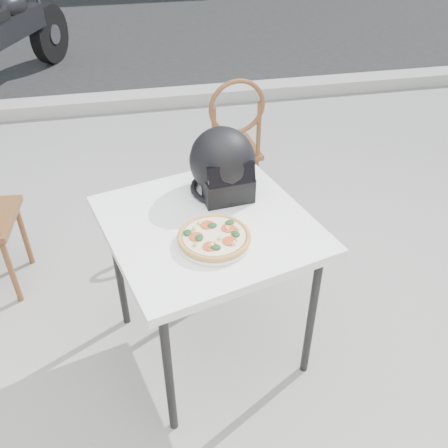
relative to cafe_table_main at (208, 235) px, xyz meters
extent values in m
plane|color=gray|center=(-0.11, 0.10, -0.72)|extent=(80.00, 80.00, 0.00)
cube|color=black|center=(-0.11, 7.10, -0.72)|extent=(30.00, 8.00, 0.00)
cube|color=#A4A39A|center=(-0.11, 3.10, -0.66)|extent=(30.00, 0.25, 0.12)
cube|color=white|center=(0.00, 0.00, 0.05)|extent=(1.02, 1.02, 0.04)
cylinder|color=black|center=(-0.24, -0.42, -0.34)|extent=(0.05, 0.05, 0.75)
cylinder|color=black|center=(0.42, -0.24, -0.34)|extent=(0.05, 0.05, 0.75)
cylinder|color=black|center=(-0.42, 0.24, -0.34)|extent=(0.05, 0.05, 0.75)
cylinder|color=black|center=(0.24, 0.42, -0.34)|extent=(0.05, 0.05, 0.75)
cylinder|color=white|center=(0.00, -0.14, 0.08)|extent=(0.37, 0.37, 0.01)
torus|color=white|center=(0.00, -0.14, 0.08)|extent=(0.39, 0.39, 0.02)
cylinder|color=#BF8E46|center=(0.00, -0.14, 0.10)|extent=(0.36, 0.36, 0.01)
torus|color=#BF8E46|center=(0.00, -0.14, 0.10)|extent=(0.37, 0.37, 0.02)
cylinder|color=red|center=(0.00, -0.14, 0.10)|extent=(0.32, 0.32, 0.00)
cylinder|color=beige|center=(0.00, -0.14, 0.11)|extent=(0.31, 0.31, 0.00)
cylinder|color=#BB4220|center=(0.06, -0.11, 0.11)|extent=(0.07, 0.07, 0.00)
cylinder|color=#BB4220|center=(-0.02, -0.07, 0.11)|extent=(0.07, 0.07, 0.00)
cylinder|color=#BB4220|center=(-0.07, -0.14, 0.11)|extent=(0.07, 0.07, 0.00)
cylinder|color=#BB4220|center=(-0.03, -0.21, 0.11)|extent=(0.07, 0.07, 0.00)
cylinder|color=#BB4220|center=(0.05, -0.19, 0.11)|extent=(0.07, 0.07, 0.00)
ellipsoid|color=#163C19|center=(0.00, -0.08, 0.11)|extent=(0.05, 0.04, 0.01)
ellipsoid|color=#163C19|center=(-0.06, -0.15, 0.11)|extent=(0.05, 0.05, 0.01)
ellipsoid|color=#163C19|center=(0.08, -0.16, 0.11)|extent=(0.05, 0.05, 0.01)
ellipsoid|color=#163C19|center=(-0.01, -0.22, 0.11)|extent=(0.05, 0.05, 0.01)
ellipsoid|color=#163C19|center=(0.08, -0.08, 0.11)|extent=(0.05, 0.05, 0.01)
ellipsoid|color=#163C19|center=(-0.10, -0.11, 0.11)|extent=(0.04, 0.05, 0.01)
cylinder|color=#EFDE92|center=(0.02, -0.17, 0.12)|extent=(0.02, 0.03, 0.02)
cylinder|color=#EFDE92|center=(-0.07, -0.09, 0.12)|extent=(0.02, 0.02, 0.02)
cylinder|color=#EFDE92|center=(0.06, -0.12, 0.12)|extent=(0.03, 0.03, 0.02)
cylinder|color=#EFDE92|center=(-0.04, -0.06, 0.12)|extent=(0.02, 0.03, 0.02)
cylinder|color=#EFDE92|center=(0.06, -0.22, 0.12)|extent=(0.02, 0.02, 0.02)
cylinder|color=#EFDE92|center=(-0.08, -0.19, 0.12)|extent=(0.03, 0.03, 0.02)
cylinder|color=#EFDE92|center=(0.10, -0.12, 0.12)|extent=(0.02, 0.03, 0.02)
cylinder|color=#EFDE92|center=(-0.02, -0.21, 0.12)|extent=(0.02, 0.02, 0.02)
ellipsoid|color=black|center=(0.11, 0.23, 0.22)|extent=(0.32, 0.34, 0.31)
cube|color=black|center=(0.12, 0.14, 0.13)|extent=(0.23, 0.13, 0.12)
torus|color=black|center=(0.11, 0.23, 0.09)|extent=(0.33, 0.33, 0.03)
cube|color=black|center=(0.12, 0.10, 0.23)|extent=(0.21, 0.06, 0.10)
cube|color=brown|center=(0.36, 1.28, -0.30)|extent=(0.40, 0.40, 0.03)
cylinder|color=brown|center=(0.50, 1.44, -0.52)|extent=(0.03, 0.03, 0.41)
cylinder|color=brown|center=(0.20, 1.42, -0.52)|extent=(0.03, 0.03, 0.41)
cylinder|color=brown|center=(0.52, 1.15, -0.52)|extent=(0.03, 0.03, 0.41)
cylinder|color=brown|center=(0.23, 1.12, -0.52)|extent=(0.03, 0.03, 0.41)
cylinder|color=brown|center=(0.52, 1.14, -0.11)|extent=(0.03, 0.03, 0.39)
cylinder|color=brown|center=(0.23, 1.11, -0.11)|extent=(0.03, 0.03, 0.39)
torus|color=brown|center=(0.38, 1.12, 0.07)|extent=(0.36, 0.06, 0.36)
cylinder|color=brown|center=(-0.98, 0.85, -0.50)|extent=(0.04, 0.04, 0.45)
cylinder|color=brown|center=(-1.01, 0.52, -0.50)|extent=(0.04, 0.04, 0.45)
cylinder|color=black|center=(-1.09, 4.59, -0.39)|extent=(0.38, 0.65, 0.65)
cylinder|color=gray|center=(-1.09, 4.59, -0.39)|extent=(0.23, 0.26, 0.22)
cube|color=black|center=(-1.39, 3.89, -0.12)|extent=(0.64, 1.13, 0.24)
ellipsoid|color=black|center=(-1.33, 4.04, 0.07)|extent=(0.40, 0.51, 0.24)
cylinder|color=gray|center=(-1.12, 4.51, -0.04)|extent=(0.18, 0.34, 0.78)
camera|label=1|loc=(-0.27, -1.67, 1.33)|focal=40.00mm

